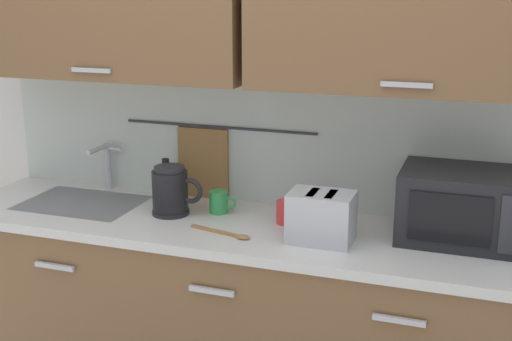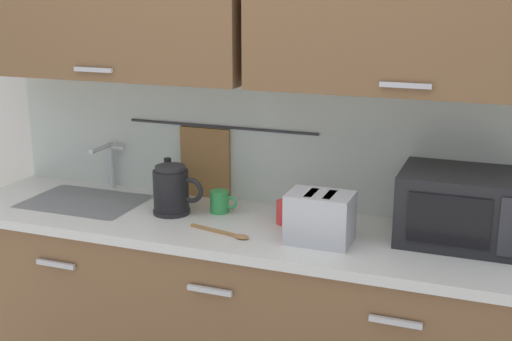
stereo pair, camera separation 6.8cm
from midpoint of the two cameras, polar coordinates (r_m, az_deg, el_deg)
name	(u,v)px [view 2 (the right image)]	position (r m, az deg, el deg)	size (l,w,h in m)	color
counter_unit	(239,321)	(2.95, -0.73, -12.58)	(2.53, 0.64, 0.90)	brown
back_wall_assembly	(261,63)	(2.83, 1.12, 9.00)	(3.70, 0.41, 2.50)	silver
sink_faucet	(109,160)	(3.25, -11.70, 0.91)	(0.09, 0.17, 0.22)	#B2B5BA
microwave	(463,207)	(2.65, 17.70, -2.98)	(0.46, 0.35, 0.27)	black
electric_kettle	(172,190)	(2.87, -6.41, -1.68)	(0.23, 0.16, 0.21)	black
dish_soap_bottle	(168,182)	(3.05, -6.76, -0.96)	(0.06, 0.06, 0.20)	green
mug_near_sink	(220,202)	(2.88, -2.37, -2.64)	(0.12, 0.08, 0.09)	green
toaster	(320,217)	(2.55, 6.16, -3.95)	(0.26, 0.17, 0.19)	#B7BABF
mug_by_kettle	(287,212)	(2.75, 3.31, -3.53)	(0.12, 0.08, 0.09)	red
wooden_spoon	(226,233)	(2.64, -1.78, -5.30)	(0.27, 0.09, 0.01)	#9E7042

